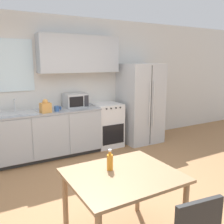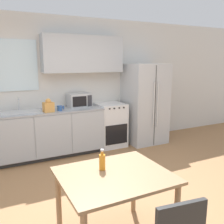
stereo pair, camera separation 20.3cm
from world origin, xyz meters
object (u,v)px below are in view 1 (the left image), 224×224
microwave (76,100)px  coffee_mug (57,109)px  oven_range (106,125)px  refrigerator (140,103)px  drink_bottle (110,162)px  dining_table (123,184)px

microwave → coffee_mug: (-0.46, -0.24, -0.09)m
oven_range → microwave: bearing=172.6°
oven_range → refrigerator: bearing=-6.0°
refrigerator → microwave: 1.51m
coffee_mug → refrigerator: bearing=1.9°
drink_bottle → coffee_mug: bearing=84.4°
oven_range → dining_table: oven_range is taller
dining_table → oven_range: bearing=64.4°
coffee_mug → oven_range: bearing=7.7°
coffee_mug → drink_bottle: size_ratio=0.60×
refrigerator → dining_table: refrigerator is taller
microwave → drink_bottle: 2.76m
dining_table → microwave: bearing=77.2°
dining_table → drink_bottle: size_ratio=4.83×
oven_range → dining_table: bearing=-115.6°
oven_range → dining_table: 3.02m
microwave → dining_table: size_ratio=0.42×
drink_bottle → refrigerator: bearing=48.6°
microwave → coffee_mug: size_ratio=3.39×
coffee_mug → dining_table: 2.59m
refrigerator → microwave: refrigerator is taller
refrigerator → coffee_mug: refrigerator is taller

